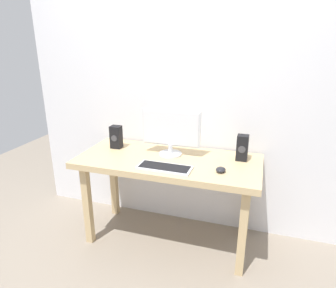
{
  "coord_description": "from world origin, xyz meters",
  "views": [
    {
      "loc": [
        0.67,
        -2.08,
        1.63
      ],
      "look_at": [
        -0.0,
        0.0,
        0.87
      ],
      "focal_mm": 32.09,
      "sensor_mm": 36.0,
      "label": 1
    }
  ],
  "objects_px": {
    "monitor": "(171,131)",
    "speaker_left": "(116,137)",
    "desk": "(168,169)",
    "keyboard_primary": "(165,168)",
    "speaker_right": "(242,148)",
    "mouse": "(221,170)"
  },
  "relations": [
    {
      "from": "desk",
      "to": "monitor",
      "type": "height_order",
      "value": "monitor"
    },
    {
      "from": "keyboard_primary",
      "to": "mouse",
      "type": "distance_m",
      "value": 0.4
    },
    {
      "from": "desk",
      "to": "keyboard_primary",
      "type": "bearing_deg",
      "value": -80.12
    },
    {
      "from": "speaker_left",
      "to": "monitor",
      "type": "bearing_deg",
      "value": -1.42
    },
    {
      "from": "monitor",
      "to": "mouse",
      "type": "distance_m",
      "value": 0.52
    },
    {
      "from": "desk",
      "to": "monitor",
      "type": "distance_m",
      "value": 0.3
    },
    {
      "from": "monitor",
      "to": "speaker_left",
      "type": "xyz_separation_m",
      "value": [
        -0.49,
        0.01,
        -0.1
      ]
    },
    {
      "from": "desk",
      "to": "speaker_right",
      "type": "distance_m",
      "value": 0.6
    },
    {
      "from": "mouse",
      "to": "speaker_left",
      "type": "relative_size",
      "value": 0.41
    },
    {
      "from": "speaker_right",
      "to": "monitor",
      "type": "bearing_deg",
      "value": -174.21
    },
    {
      "from": "monitor",
      "to": "keyboard_primary",
      "type": "height_order",
      "value": "monitor"
    },
    {
      "from": "speaker_left",
      "to": "desk",
      "type": "bearing_deg",
      "value": -11.34
    },
    {
      "from": "keyboard_primary",
      "to": "speaker_right",
      "type": "relative_size",
      "value": 1.99
    },
    {
      "from": "keyboard_primary",
      "to": "monitor",
      "type": "bearing_deg",
      "value": 98.21
    },
    {
      "from": "desk",
      "to": "speaker_right",
      "type": "height_order",
      "value": "speaker_right"
    },
    {
      "from": "mouse",
      "to": "speaker_left",
      "type": "height_order",
      "value": "speaker_left"
    },
    {
      "from": "mouse",
      "to": "speaker_left",
      "type": "distance_m",
      "value": 0.96
    },
    {
      "from": "desk",
      "to": "monitor",
      "type": "xyz_separation_m",
      "value": [
        -0.01,
        0.09,
        0.28
      ]
    },
    {
      "from": "mouse",
      "to": "keyboard_primary",
      "type": "bearing_deg",
      "value": -166.42
    },
    {
      "from": "speaker_right",
      "to": "desk",
      "type": "bearing_deg",
      "value": -165.29
    },
    {
      "from": "keyboard_primary",
      "to": "mouse",
      "type": "xyz_separation_m",
      "value": [
        0.4,
        0.07,
        0.01
      ]
    },
    {
      "from": "desk",
      "to": "keyboard_primary",
      "type": "xyz_separation_m",
      "value": [
        0.03,
        -0.2,
        0.1
      ]
    }
  ]
}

